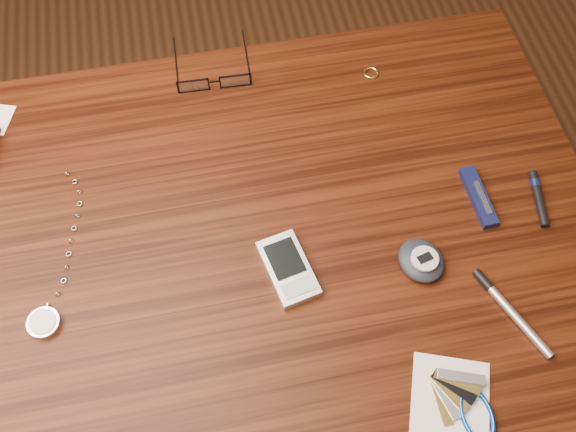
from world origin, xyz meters
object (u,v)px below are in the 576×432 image
Objects in this scene: desk at (246,272)px; pocket_watch at (45,318)px; notepad_keys at (463,405)px; eyeglasses at (214,80)px; pedometer at (421,260)px; silver_pen at (506,306)px; pda_phone at (288,269)px; pocket_knife at (478,197)px.

desk is 4.06× the size of pocket_watch.
eyeglasses is at bearing 111.77° from notepad_keys.
desk is at bearing 129.37° from notepad_keys.
pedometer is (0.22, -0.36, 0.00)m from eyeglasses.
pedometer is at bearing 88.53° from notepad_keys.
eyeglasses is at bearing 125.38° from silver_pen.
eyeglasses is at bearing 89.55° from desk.
pedometer is (0.22, -0.08, 0.11)m from desk.
desk is 0.29m from pocket_watch.
eyeglasses reaches higher than silver_pen.
pda_phone is at bearing 1.15° from pocket_watch.
pocket_knife is at bearing -39.94° from eyeglasses.
eyeglasses is at bearing 52.36° from pocket_watch.
silver_pen is (0.31, -0.44, -0.01)m from eyeglasses.
pocket_watch is at bearing -173.98° from pocket_knife.
pda_phone is at bearing 158.27° from silver_pen.
pocket_knife is at bearing 82.74° from silver_pen.
pedometer reaches higher than pda_phone.
pocket_watch is 1.94× the size of notepad_keys.
eyeglasses is at bearing 140.06° from pocket_knife.
pedometer reaches higher than silver_pen.
notepad_keys is 0.97× the size of silver_pen.
notepad_keys is (0.48, -0.21, -0.00)m from pocket_watch.
pda_phone is 0.28m from silver_pen.
pocket_knife is at bearing -0.04° from desk.
pda_phone reaches higher than desk.
notepad_keys is at bearing -50.63° from desk.
pda_phone is 1.11× the size of pocket_knife.
desk is 0.30m from eyeglasses.
notepad_keys is 0.14m from silver_pen.
pocket_watch is 0.31m from pda_phone.
notepad_keys is (0.22, -0.27, 0.11)m from desk.
pocket_watch is 2.54× the size of pocket_knife.
pda_phone is 0.82× the size of silver_pen.
pda_phone is 0.85× the size of notepad_keys.
desk is at bearing 152.85° from silver_pen.
notepad_keys is (0.17, -0.21, -0.00)m from pda_phone.
pedometer is 0.81× the size of pocket_knife.
pedometer is at bearing -143.38° from pocket_knife.
notepad_keys is (-0.00, -0.19, -0.01)m from pedometer.
desk is at bearing -90.45° from eyeglasses.
silver_pen is at bearing 49.11° from notepad_keys.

